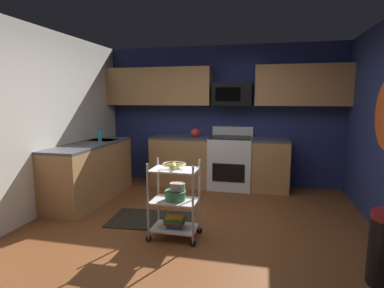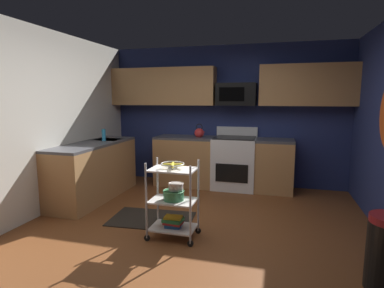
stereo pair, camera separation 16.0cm
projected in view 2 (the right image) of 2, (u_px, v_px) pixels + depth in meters
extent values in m
cube|color=brown|center=(191.00, 236.00, 3.76)|extent=(4.40, 4.80, 0.04)
cube|color=navy|center=(226.00, 116.00, 5.88)|extent=(4.52, 0.06, 2.60)
cube|color=silver|center=(32.00, 123.00, 4.16)|extent=(0.06, 4.80, 2.60)
cube|color=#B27F4C|center=(222.00, 164.00, 5.69)|extent=(2.50, 0.60, 0.88)
cube|color=#4C4C51|center=(223.00, 139.00, 5.63)|extent=(2.50, 0.60, 0.04)
cube|color=#B27F4C|center=(94.00, 172.00, 5.05)|extent=(0.60, 1.80, 0.88)
cube|color=#4C4C51|center=(93.00, 144.00, 4.99)|extent=(0.60, 1.80, 0.04)
cube|color=#B7BABC|center=(108.00, 144.00, 5.42)|extent=(0.44, 0.36, 0.16)
cube|color=white|center=(234.00, 163.00, 5.63)|extent=(0.76, 0.64, 0.92)
cube|color=black|center=(232.00, 173.00, 5.34)|extent=(0.56, 0.01, 0.32)
cube|color=white|center=(237.00, 132.00, 5.83)|extent=(0.76, 0.06, 0.18)
cube|color=black|center=(235.00, 138.00, 5.56)|extent=(0.72, 0.60, 0.02)
cube|color=#B27F4C|center=(163.00, 87.00, 5.93)|extent=(2.02, 0.33, 0.70)
cube|color=#B27F4C|center=(307.00, 85.00, 5.24)|extent=(1.58, 0.33, 0.70)
cube|color=black|center=(236.00, 94.00, 5.56)|extent=(0.70, 0.38, 0.40)
cube|color=black|center=(232.00, 94.00, 5.39)|extent=(0.44, 0.01, 0.24)
cylinder|color=silver|center=(146.00, 201.00, 3.51)|extent=(0.02, 0.02, 0.88)
cylinder|color=black|center=(147.00, 238.00, 3.57)|extent=(0.07, 0.02, 0.07)
cylinder|color=silver|center=(190.00, 205.00, 3.37)|extent=(0.02, 0.02, 0.88)
cylinder|color=black|center=(190.00, 244.00, 3.44)|extent=(0.07, 0.02, 0.07)
cylinder|color=silver|center=(158.00, 192.00, 3.84)|extent=(0.02, 0.02, 0.88)
cylinder|color=black|center=(158.00, 226.00, 3.91)|extent=(0.07, 0.02, 0.07)
cylinder|color=silver|center=(198.00, 196.00, 3.71)|extent=(0.02, 0.02, 0.88)
cylinder|color=black|center=(198.00, 231.00, 3.77)|extent=(0.07, 0.02, 0.07)
cube|color=silver|center=(173.00, 227.00, 3.66)|extent=(0.52, 0.35, 0.02)
cube|color=silver|center=(173.00, 201.00, 3.61)|extent=(0.52, 0.35, 0.02)
cube|color=silver|center=(173.00, 170.00, 3.56)|extent=(0.52, 0.35, 0.02)
torus|color=silver|center=(173.00, 164.00, 3.55)|extent=(0.27, 0.27, 0.01)
cylinder|color=silver|center=(173.00, 168.00, 3.55)|extent=(0.12, 0.12, 0.02)
ellipsoid|color=yellow|center=(177.00, 165.00, 3.55)|extent=(0.17, 0.09, 0.04)
ellipsoid|color=yellow|center=(173.00, 164.00, 3.60)|extent=(0.09, 0.17, 0.04)
ellipsoid|color=yellow|center=(168.00, 165.00, 3.55)|extent=(0.17, 0.09, 0.04)
ellipsoid|color=yellow|center=(172.00, 166.00, 3.50)|extent=(0.09, 0.17, 0.04)
cylinder|color=#387F4C|center=(174.00, 195.00, 3.60)|extent=(0.24, 0.24, 0.11)
torus|color=#387F4C|center=(174.00, 191.00, 3.59)|extent=(0.25, 0.25, 0.01)
cylinder|color=silver|center=(176.00, 187.00, 3.60)|extent=(0.17, 0.17, 0.08)
torus|color=silver|center=(176.00, 184.00, 3.59)|extent=(0.18, 0.18, 0.01)
cube|color=#1E4C8C|center=(173.00, 225.00, 3.66)|extent=(0.19, 0.17, 0.04)
cube|color=#B22626|center=(173.00, 223.00, 3.65)|extent=(0.22, 0.16, 0.03)
cube|color=#26723F|center=(173.00, 220.00, 3.65)|extent=(0.24, 0.19, 0.04)
cube|color=gold|center=(173.00, 217.00, 3.64)|extent=(0.21, 0.15, 0.02)
sphere|color=red|center=(199.00, 133.00, 5.73)|extent=(0.18, 0.18, 0.18)
sphere|color=black|center=(199.00, 128.00, 5.72)|extent=(0.03, 0.03, 0.03)
cone|color=red|center=(204.00, 132.00, 5.71)|extent=(0.09, 0.04, 0.06)
torus|color=black|center=(199.00, 127.00, 5.71)|extent=(0.12, 0.01, 0.12)
cylinder|color=#2D8CBF|center=(104.00, 135.00, 5.19)|extent=(0.06, 0.06, 0.20)
cube|color=black|center=(152.00, 219.00, 4.22)|extent=(1.15, 0.78, 0.01)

